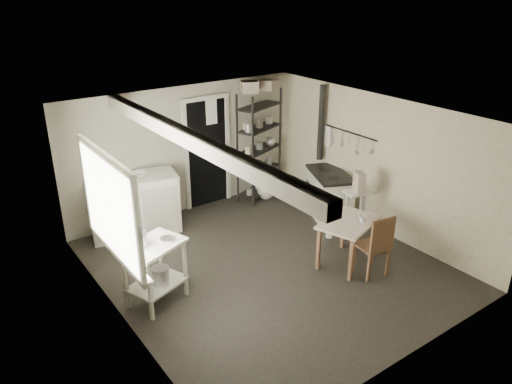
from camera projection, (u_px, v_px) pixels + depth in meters
floor at (268, 265)px, 7.52m from camera, size 5.00×5.00×0.00m
ceiling at (269, 116)px, 6.61m from camera, size 5.00×5.00×0.00m
wall_back at (185, 150)px, 8.93m from camera, size 4.50×0.02×2.30m
wall_front at (412, 274)px, 5.20m from camera, size 4.50×0.02×2.30m
wall_left at (115, 240)px, 5.86m from camera, size 0.02×5.00×2.30m
wall_right at (377, 164)px, 8.27m from camera, size 0.02×5.00×2.30m
window at (108, 207)px, 5.89m from camera, size 0.12×1.76×1.28m
doorway at (207, 154)px, 9.21m from camera, size 0.96×0.10×2.08m
ceiling_beam at (190, 139)px, 6.01m from camera, size 0.18×5.00×0.18m
wallpaper_panel at (376, 164)px, 8.26m from camera, size 0.01×5.00×2.30m
utensil_rail at (350, 133)px, 8.53m from camera, size 0.06×1.20×0.44m
prep_table at (156, 275)px, 6.53m from camera, size 0.90×0.78×0.87m
stockpot at (138, 241)px, 6.27m from camera, size 0.30×0.30×0.26m
saucepan at (167, 242)px, 6.45m from camera, size 0.24×0.24×0.11m
bucket at (161, 276)px, 6.54m from camera, size 0.27×0.27×0.26m
base_cabinets at (134, 207)px, 8.34m from camera, size 1.63×0.98×1.00m
mixing_bowl at (141, 178)px, 8.21m from camera, size 0.29×0.29×0.07m
counter_cup at (112, 186)px, 7.87m from camera, size 0.12×0.12×0.09m
shelf_rack at (259, 150)px, 9.55m from camera, size 1.06×0.71×2.09m
shelf_jar at (246, 132)px, 9.24m from camera, size 0.08×0.09×0.18m
storage_box_a at (249, 97)px, 9.00m from camera, size 0.37×0.36×0.20m
storage_box_b at (269, 95)px, 9.24m from camera, size 0.37×0.36×0.18m
stove at (329, 193)px, 8.92m from camera, size 0.96×1.20×0.83m
stovepipe at (321, 123)px, 8.95m from camera, size 0.14×0.14×1.50m
side_ledge at (359, 213)px, 8.20m from camera, size 0.59×0.40×0.83m
oats_box at (359, 182)px, 7.92m from camera, size 0.21×0.25×0.33m
work_table at (347, 241)px, 7.44m from camera, size 1.09×0.91×0.71m
table_cup at (363, 216)px, 7.25m from camera, size 0.11×0.11×0.09m
chair at (372, 244)px, 7.13m from camera, size 0.46×0.47×0.97m
flour_sack at (266, 188)px, 9.68m from camera, size 0.46×0.42×0.44m
floor_crock at (329, 233)px, 8.32m from camera, size 0.13×0.13×0.15m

